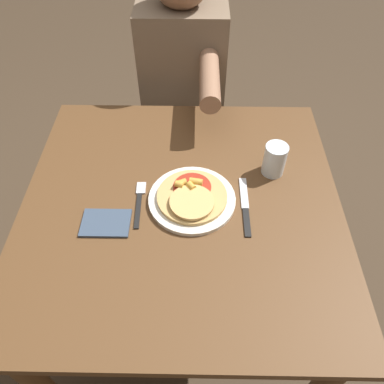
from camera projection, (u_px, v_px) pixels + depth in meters
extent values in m
plane|color=#423323|center=(185.00, 306.00, 1.66)|extent=(8.00, 8.00, 0.00)
cube|color=brown|center=(181.00, 206.00, 1.12)|extent=(0.95, 0.95, 0.03)
cylinder|color=brown|center=(94.00, 183.00, 1.67)|extent=(0.06, 0.06, 0.70)
cylinder|color=brown|center=(279.00, 186.00, 1.66)|extent=(0.06, 0.06, 0.70)
cylinder|color=silver|center=(192.00, 199.00, 1.11)|extent=(0.26, 0.26, 0.01)
cylinder|color=tan|center=(192.00, 196.00, 1.10)|extent=(0.21, 0.21, 0.01)
cylinder|color=#9E2819|center=(192.00, 187.00, 1.11)|extent=(0.11, 0.11, 0.00)
cylinder|color=tan|center=(192.00, 202.00, 1.07)|extent=(0.13, 0.13, 0.01)
cylinder|color=gold|center=(183.00, 183.00, 1.11)|extent=(0.03, 0.03, 0.02)
cylinder|color=gold|center=(179.00, 185.00, 1.10)|extent=(0.03, 0.03, 0.02)
cylinder|color=gold|center=(191.00, 186.00, 1.10)|extent=(0.03, 0.03, 0.02)
cylinder|color=gold|center=(194.00, 181.00, 1.11)|extent=(0.03, 0.02, 0.02)
cylinder|color=gold|center=(198.00, 182.00, 1.11)|extent=(0.03, 0.02, 0.02)
cube|color=black|center=(138.00, 211.00, 1.09)|extent=(0.02, 0.13, 0.00)
cube|color=silver|center=(141.00, 188.00, 1.14)|extent=(0.03, 0.05, 0.00)
cube|color=black|center=(247.00, 222.00, 1.06)|extent=(0.02, 0.10, 0.00)
cube|color=silver|center=(244.00, 193.00, 1.13)|extent=(0.02, 0.12, 0.00)
cylinder|color=silver|center=(275.00, 160.00, 1.15)|extent=(0.07, 0.07, 0.10)
cube|color=#38475B|center=(106.00, 223.00, 1.06)|extent=(0.14, 0.10, 0.01)
cylinder|color=#2D2D38|center=(170.00, 158.00, 1.93)|extent=(0.11, 0.11, 0.48)
cylinder|color=#2D2D38|center=(200.00, 158.00, 1.93)|extent=(0.11, 0.11, 0.48)
cube|color=#75604C|center=(183.00, 71.00, 1.55)|extent=(0.35, 0.22, 0.53)
cylinder|color=#8E664C|center=(210.00, 79.00, 1.29)|extent=(0.07, 0.30, 0.07)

